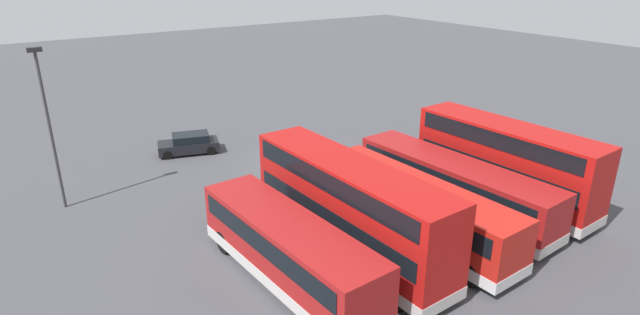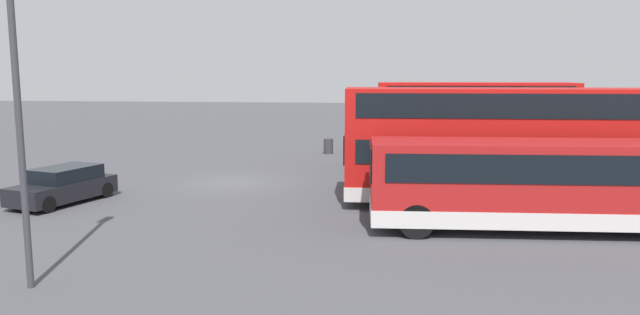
% 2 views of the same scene
% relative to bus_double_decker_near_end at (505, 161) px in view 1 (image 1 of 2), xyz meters
% --- Properties ---
extents(ground_plane, '(140.00, 140.00, 0.00)m').
position_rel_bus_double_decker_near_end_xyz_m(ground_plane, '(7.03, -12.00, -2.45)').
color(ground_plane, '#47474C').
extents(bus_double_decker_near_end, '(3.08, 10.87, 4.55)m').
position_rel_bus_double_decker_near_end_xyz_m(bus_double_decker_near_end, '(0.00, 0.00, 0.00)').
color(bus_double_decker_near_end, '#B71411').
rests_on(bus_double_decker_near_end, ground).
extents(bus_single_deck_second, '(3.28, 12.13, 2.95)m').
position_rel_bus_double_decker_near_end_xyz_m(bus_single_deck_second, '(3.43, -0.64, -0.82)').
color(bus_single_deck_second, '#A51919').
rests_on(bus_single_deck_second, ground).
extents(bus_single_deck_third, '(3.05, 11.66, 2.95)m').
position_rel_bus_double_decker_near_end_xyz_m(bus_single_deck_third, '(7.04, 0.13, -0.82)').
color(bus_single_deck_third, red).
rests_on(bus_single_deck_third, ground).
extents(bus_double_decker_fourth, '(2.98, 11.94, 4.55)m').
position_rel_bus_double_decker_near_end_xyz_m(bus_double_decker_fourth, '(10.65, -0.50, 0.00)').
color(bus_double_decker_fourth, '#B71411').
rests_on(bus_double_decker_fourth, ground).
extents(bus_single_deck_fifth, '(3.11, 10.65, 2.95)m').
position_rel_bus_double_decker_near_end_xyz_m(bus_single_deck_fifth, '(14.20, -0.06, -0.83)').
color(bus_single_deck_fifth, '#A51919').
rests_on(bus_single_deck_fifth, ground).
extents(car_hatchback_silver, '(4.52, 2.94, 1.43)m').
position_rel_bus_double_decker_near_end_xyz_m(car_hatchback_silver, '(11.97, -17.51, -1.75)').
color(car_hatchback_silver, black).
rests_on(car_hatchback_silver, ground).
extents(lamp_post_tall, '(0.70, 0.30, 8.93)m').
position_rel_bus_double_decker_near_end_xyz_m(lamp_post_tall, '(20.92, -13.29, 2.71)').
color(lamp_post_tall, '#38383D').
rests_on(lamp_post_tall, ground).
extents(waste_bin_yellow, '(0.60, 0.60, 0.95)m').
position_rel_bus_double_decker_near_end_xyz_m(waste_bin_yellow, '(-3.31, -8.52, -1.97)').
color(waste_bin_yellow, '#333338').
rests_on(waste_bin_yellow, ground).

